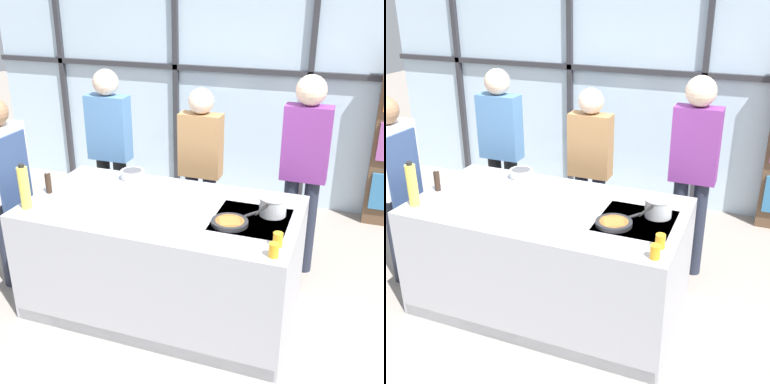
{
  "view_description": "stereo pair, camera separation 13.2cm",
  "coord_description": "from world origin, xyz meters",
  "views": [
    {
      "loc": [
        1.3,
        -3.0,
        2.42
      ],
      "look_at": [
        0.21,
        0.1,
        1.0
      ],
      "focal_mm": 45.0,
      "sensor_mm": 36.0,
      "label": 1
    },
    {
      "loc": [
        1.43,
        -2.95,
        2.42
      ],
      "look_at": [
        0.21,
        0.1,
        1.0
      ],
      "focal_mm": 45.0,
      "sensor_mm": 36.0,
      "label": 2
    }
  ],
  "objects": [
    {
      "name": "ground_plane",
      "position": [
        0.0,
        0.0,
        0.0
      ],
      "size": [
        18.0,
        18.0,
        0.0
      ],
      "primitive_type": "plane",
      "color": "gray"
    },
    {
      "name": "spectator_center_left",
      "position": [
        0.0,
        0.92,
        0.93
      ],
      "size": [
        0.38,
        0.22,
        1.6
      ],
      "rotation": [
        0.0,
        0.0,
        3.14
      ],
      "color": "#232838",
      "rests_on": "ground_plane"
    },
    {
      "name": "pepper_grinder",
      "position": [
        -0.94,
        -0.07,
        0.98
      ],
      "size": [
        0.05,
        0.05,
        0.19
      ],
      "color": "#332319",
      "rests_on": "demo_island"
    },
    {
      "name": "oil_bottle",
      "position": [
        -0.93,
        -0.37,
        1.06
      ],
      "size": [
        0.08,
        0.08,
        0.34
      ],
      "color": "#E0CC4C",
      "rests_on": "demo_island"
    },
    {
      "name": "frying_pan",
      "position": [
        0.57,
        -0.12,
        0.91
      ],
      "size": [
        0.33,
        0.41,
        0.03
      ],
      "color": "#232326",
      "rests_on": "demo_island"
    },
    {
      "name": "back_window_wall",
      "position": [
        0.0,
        2.33,
        1.4
      ],
      "size": [
        6.4,
        0.1,
        2.8
      ],
      "color": "silver",
      "rests_on": "ground_plane"
    },
    {
      "name": "juice_glass_far",
      "position": [
        0.93,
        -0.31,
        0.94
      ],
      "size": [
        0.06,
        0.06,
        0.09
      ],
      "primitive_type": "cylinder",
      "color": "orange",
      "rests_on": "demo_island"
    },
    {
      "name": "saucepan",
      "position": [
        0.81,
        0.12,
        0.97
      ],
      "size": [
        0.2,
        0.37,
        0.14
      ],
      "color": "silver",
      "rests_on": "demo_island"
    },
    {
      "name": "mixing_bowl",
      "position": [
        -0.44,
        0.42,
        0.94
      ],
      "size": [
        0.2,
        0.2,
        0.08
      ],
      "color": "silver",
      "rests_on": "demo_island"
    },
    {
      "name": "spectator_far_left",
      "position": [
        -0.92,
        0.92,
        0.99
      ],
      "size": [
        0.4,
        0.24,
        1.71
      ],
      "rotation": [
        0.0,
        0.0,
        3.14
      ],
      "color": "black",
      "rests_on": "ground_plane"
    },
    {
      "name": "spectator_center_right",
      "position": [
        0.92,
        0.92,
        1.04
      ],
      "size": [
        0.39,
        0.25,
        1.77
      ],
      "rotation": [
        0.0,
        0.0,
        3.14
      ],
      "color": "#232838",
      "rests_on": "ground_plane"
    },
    {
      "name": "demo_island",
      "position": [
        0.0,
        -0.0,
        0.45
      ],
      "size": [
        2.05,
        1.1,
        0.9
      ],
      "color": "#A8AAB2",
      "rests_on": "ground_plane"
    },
    {
      "name": "white_plate",
      "position": [
        -0.47,
        0.2,
        0.9
      ],
      "size": [
        0.22,
        0.22,
        0.01
      ],
      "primitive_type": "cylinder",
      "color": "white",
      "rests_on": "demo_island"
    },
    {
      "name": "chef",
      "position": [
        -1.36,
        -0.07,
        0.92
      ],
      "size": [
        0.23,
        0.42,
        1.62
      ],
      "rotation": [
        0.0,
        0.0,
        -1.57
      ],
      "color": "#232838",
      "rests_on": "ground_plane"
    },
    {
      "name": "juice_glass_near",
      "position": [
        0.93,
        -0.45,
        0.94
      ],
      "size": [
        0.06,
        0.06,
        0.09
      ],
      "primitive_type": "cylinder",
      "color": "orange",
      "rests_on": "demo_island"
    }
  ]
}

